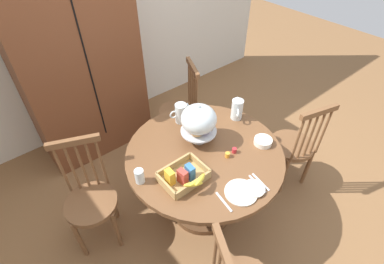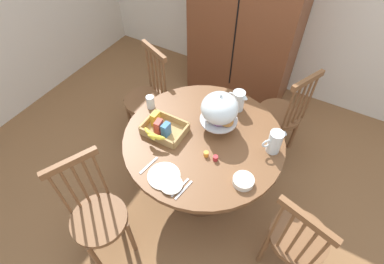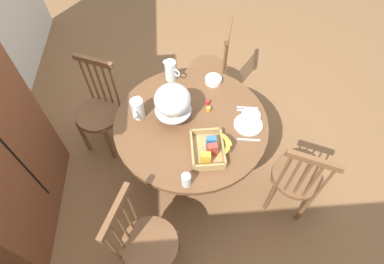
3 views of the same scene
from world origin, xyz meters
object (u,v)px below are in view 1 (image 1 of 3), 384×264
Objects in this scene: windsor_chair_far_side at (293,147)px; cereal_bowl at (263,141)px; milk_pitcher at (181,114)px; orange_juice_pitcher at (237,110)px; windsor_chair_by_cabinet at (91,201)px; windsor_chair_near_window at (180,111)px; china_plate_small at (254,188)px; dining_table at (204,170)px; drinking_glass at (140,176)px; china_plate_large at (241,192)px; pastry_stand_with_dome at (199,121)px; cereal_basket at (184,176)px; wooden_armoire at (78,62)px.

cereal_bowl is at bearing 174.47° from windsor_chair_far_side.
orange_juice_pitcher is at bearing -34.11° from milk_pitcher.
milk_pitcher is (0.91, 0.03, 0.37)m from windsor_chair_by_cabinet.
milk_pitcher is (-0.30, -0.41, 0.37)m from windsor_chair_near_window.
dining_table is at bearing 92.01° from china_plate_small.
orange_juice_pitcher is 1.29× the size of cereal_bowl.
dining_table is 6.66× the size of orange_juice_pitcher.
windsor_chair_by_cabinet is 5.37× the size of milk_pitcher.
drinking_glass reaches higher than dining_table.
pastry_stand_with_dome is at bearing 78.33° from china_plate_large.
china_plate_large is 0.69m from drinking_glass.
china_plate_large is (-0.15, -0.84, -0.07)m from milk_pitcher.
windsor_chair_far_side reaches higher than milk_pitcher.
milk_pitcher is at bearing 85.25° from china_plate_small.
cereal_basket is 0.30m from drinking_glass.
cereal_basket is 0.39m from china_plate_large.
dining_table is 1.23× the size of windsor_chair_near_window.
windsor_chair_far_side is (0.47, -1.08, 0.00)m from windsor_chair_near_window.
pastry_stand_with_dome reaches higher than windsor_chair_near_window.
milk_pitcher is 1.21× the size of china_plate_small.
orange_juice_pitcher reaches higher than milk_pitcher.
orange_juice_pitcher reaches higher than cereal_bowl.
windsor_chair_near_window is 5.40× the size of orange_juice_pitcher.
orange_juice_pitcher is at bearing 3.73° from drinking_glass.
windsor_chair_near_window reaches higher than china_plate_small.
pastry_stand_with_dome is 0.53m from cereal_bowl.
wooden_armoire is 1.86m from cereal_bowl.
china_plate_small is at bearing -87.99° from dining_table.
cereal_bowl is at bearing -67.22° from wooden_armoire.
milk_pitcher is 0.88m from china_plate_small.
cereal_bowl is 1.27× the size of drinking_glass.
drinking_glass is (-0.46, 0.51, 0.05)m from china_plate_large.
orange_juice_pitcher is (0.48, 0.14, 0.29)m from dining_table.
milk_pitcher is (0.09, 0.40, 0.29)m from dining_table.
cereal_basket is (-0.77, -0.25, -0.04)m from orange_juice_pitcher.
china_plate_small is at bearing -45.06° from drinking_glass.
cereal_basket is at bearing 125.14° from china_plate_large.
wooden_armoire is 6.20× the size of cereal_basket.
windsor_chair_near_window and windsor_chair_by_cabinet have the same top height.
wooden_armoire is 2.01× the size of windsor_chair_far_side.
drinking_glass is at bearing 166.44° from windsor_chair_far_side.
orange_juice_pitcher is 0.82× the size of china_plate_large.
windsor_chair_near_window is 1.29m from windsor_chair_by_cabinet.
wooden_armoire is 1.63× the size of dining_table.
windsor_chair_far_side is 5.37× the size of milk_pitcher.
drinking_glass is at bearing -140.93° from windsor_chair_near_window.
dining_table is 0.43m from pastry_stand_with_dome.
pastry_stand_with_dome is (0.87, -0.24, 0.48)m from windsor_chair_by_cabinet.
cereal_basket is at bearing -126.14° from windsor_chair_near_window.
cereal_bowl is at bearing -17.25° from drinking_glass.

